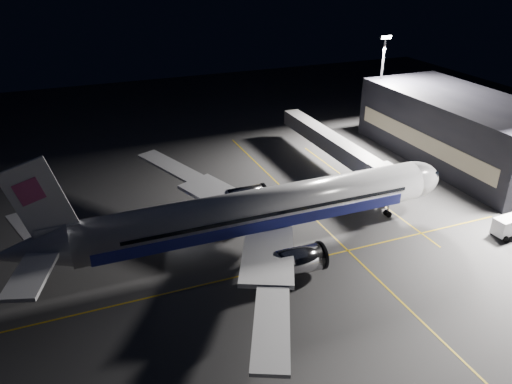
{
  "coord_description": "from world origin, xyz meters",
  "views": [
    {
      "loc": [
        -22.4,
        -53.52,
        36.25
      ],
      "look_at": [
        0.7,
        3.71,
        6.0
      ],
      "focal_mm": 35.0,
      "sensor_mm": 36.0,
      "label": 1
    }
  ],
  "objects": [
    {
      "name": "safety_cone_b",
      "position": [
        2.32,
        10.53,
        0.27
      ],
      "size": [
        0.36,
        0.36,
        0.54
      ],
      "primitive_type": "cone",
      "color": "#E34809",
      "rests_on": "ground"
    },
    {
      "name": "guide_line_main",
      "position": [
        10.0,
        0.0,
        0.01
      ],
      "size": [
        0.25,
        80.0,
        0.01
      ],
      "primitive_type": "cube",
      "color": "gold",
      "rests_on": "ground"
    },
    {
      "name": "baggage_tug",
      "position": [
        -10.44,
        10.09,
        0.88
      ],
      "size": [
        2.89,
        2.44,
        1.91
      ],
      "rotation": [
        0.0,
        0.0,
        0.14
      ],
      "color": "black",
      "rests_on": "ground"
    },
    {
      "name": "guide_line_side",
      "position": [
        22.0,
        10.0,
        0.01
      ],
      "size": [
        0.25,
        40.0,
        0.01
      ],
      "primitive_type": "cube",
      "color": "gold",
      "rests_on": "ground"
    },
    {
      "name": "guide_line_cross",
      "position": [
        0.0,
        -6.0,
        0.01
      ],
      "size": [
        70.0,
        0.25,
        0.01
      ],
      "primitive_type": "cube",
      "color": "gold",
      "rests_on": "ground"
    },
    {
      "name": "airliner",
      "position": [
        -1.08,
        0.0,
        5.16
      ],
      "size": [
        61.48,
        54.22,
        16.64
      ],
      "color": "silver",
      "rests_on": "ground"
    },
    {
      "name": "floodlight_mast_north",
      "position": [
        40.0,
        31.99,
        12.37
      ],
      "size": [
        2.4,
        0.68,
        20.7
      ],
      "color": "#59595E",
      "rests_on": "ground"
    },
    {
      "name": "safety_cone_c",
      "position": [
        -3.92,
        13.62,
        0.3
      ],
      "size": [
        0.4,
        0.4,
        0.6
      ],
      "primitive_type": "cone",
      "color": "#E34809",
      "rests_on": "ground"
    },
    {
      "name": "jet_bridge",
      "position": [
        22.0,
        18.06,
        4.58
      ],
      "size": [
        3.6,
        34.4,
        6.3
      ],
      "color": "#B2B2B7",
      "rests_on": "ground"
    },
    {
      "name": "service_truck",
      "position": [
        33.11,
        -10.9,
        1.51
      ],
      "size": [
        5.67,
        2.74,
        2.83
      ],
      "rotation": [
        0.0,
        0.0,
        0.06
      ],
      "color": "white",
      "rests_on": "ground"
    },
    {
      "name": "ground",
      "position": [
        0.0,
        0.0,
        0.0
      ],
      "size": [
        200.0,
        200.0,
        0.0
      ],
      "primitive_type": "plane",
      "color": "#4C4C4F",
      "rests_on": "ground"
    },
    {
      "name": "safety_cone_a",
      "position": [
        3.64,
        4.0,
        0.27
      ],
      "size": [
        0.36,
        0.36,
        0.53
      ],
      "primitive_type": "cone",
      "color": "#E34809",
      "rests_on": "ground"
    },
    {
      "name": "terminal",
      "position": [
        45.98,
        14.0,
        6.0
      ],
      "size": [
        18.12,
        40.0,
        12.0
      ],
      "color": "black",
      "rests_on": "ground"
    }
  ]
}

